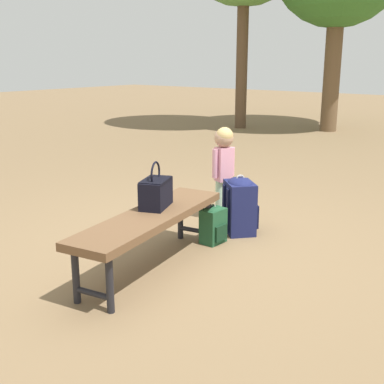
{
  "coord_description": "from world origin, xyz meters",
  "views": [
    {
      "loc": [
        -3.16,
        -2.49,
        1.58
      ],
      "look_at": [
        0.16,
        0.07,
        0.45
      ],
      "focal_mm": 46.2,
      "sensor_mm": 36.0,
      "label": 1
    }
  ],
  "objects_px": {
    "child_standing": "(224,158)",
    "backpack_large": "(240,204)",
    "park_bench": "(151,221)",
    "handbag": "(156,192)",
    "backpack_small": "(213,223)"
  },
  "relations": [
    {
      "from": "handbag",
      "to": "child_standing",
      "type": "height_order",
      "value": "child_standing"
    },
    {
      "from": "handbag",
      "to": "backpack_large",
      "type": "relative_size",
      "value": 0.66
    },
    {
      "from": "park_bench",
      "to": "child_standing",
      "type": "distance_m",
      "value": 1.43
    },
    {
      "from": "child_standing",
      "to": "backpack_large",
      "type": "bearing_deg",
      "value": -124.91
    },
    {
      "from": "backpack_small",
      "to": "park_bench",
      "type": "bearing_deg",
      "value": 176.32
    },
    {
      "from": "handbag",
      "to": "child_standing",
      "type": "relative_size",
      "value": 0.39
    },
    {
      "from": "park_bench",
      "to": "backpack_large",
      "type": "distance_m",
      "value": 1.14
    },
    {
      "from": "park_bench",
      "to": "backpack_small",
      "type": "bearing_deg",
      "value": -3.68
    },
    {
      "from": "park_bench",
      "to": "handbag",
      "type": "distance_m",
      "value": 0.26
    },
    {
      "from": "handbag",
      "to": "backpack_small",
      "type": "distance_m",
      "value": 0.73
    },
    {
      "from": "handbag",
      "to": "backpack_small",
      "type": "bearing_deg",
      "value": -12.43
    },
    {
      "from": "park_bench",
      "to": "backpack_large",
      "type": "xyz_separation_m",
      "value": [
        1.13,
        -0.09,
        -0.12
      ]
    },
    {
      "from": "park_bench",
      "to": "backpack_small",
      "type": "relative_size",
      "value": 4.58
    },
    {
      "from": "child_standing",
      "to": "backpack_small",
      "type": "xyz_separation_m",
      "value": [
        -0.62,
        -0.32,
        -0.45
      ]
    },
    {
      "from": "handbag",
      "to": "backpack_small",
      "type": "height_order",
      "value": "handbag"
    }
  ]
}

